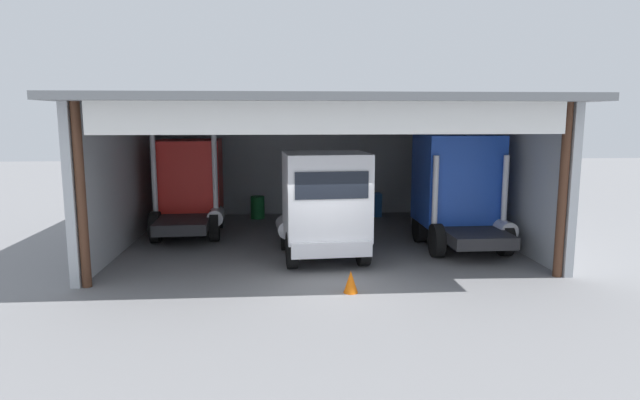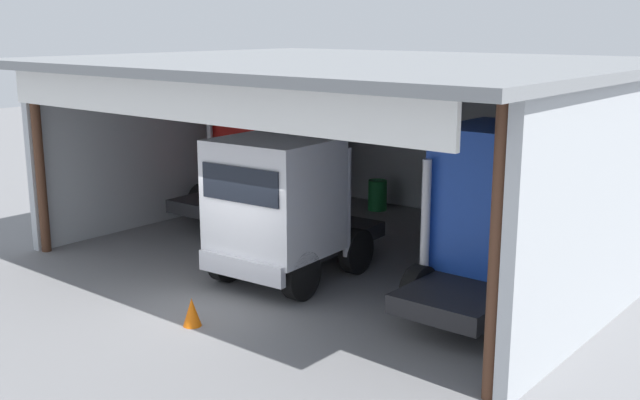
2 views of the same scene
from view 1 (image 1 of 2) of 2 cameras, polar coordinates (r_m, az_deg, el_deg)
The scene contains 8 objects.
ground_plane at distance 14.24m, azimuth 1.06°, elevation -8.79°, with size 80.00×80.00×0.00m, color slate.
workshop_shed at distance 19.42m, azimuth -0.48°, elevation 6.31°, with size 13.57×11.51×4.88m.
truck_red_right_bay at distance 20.44m, azimuth -13.65°, elevation 1.63°, with size 2.62×4.80×3.72m.
truck_white_center_right_bay at distance 16.03m, azimuth 0.36°, elevation -0.46°, with size 2.75×4.63×3.28m.
truck_blue_yard_outside at distance 18.38m, azimuth 14.49°, elevation 1.22°, with size 2.64×4.28×3.72m.
oil_drum at distance 23.05m, azimuth -6.63°, elevation -0.78°, with size 0.58×0.58×0.95m, color #197233.
tool_cart at distance 23.52m, azimuth 5.37°, elevation -0.50°, with size 0.90×0.60×1.00m, color #1E59A5.
traffic_cone at distance 13.44m, azimuth 3.28°, elevation -8.65°, with size 0.36×0.36×0.56m, color orange.
Camera 1 is at (-1.24, -13.51, 4.33)m, focal length 30.19 mm.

